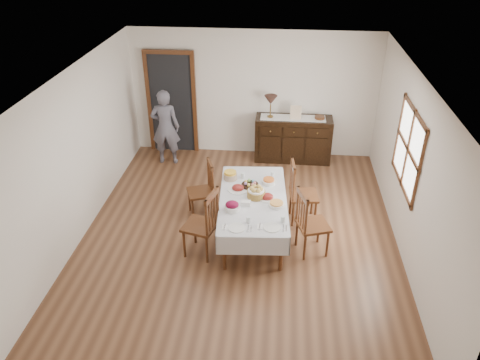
# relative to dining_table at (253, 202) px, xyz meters

# --- Properties ---
(ground) EXTENTS (6.00, 6.00, 0.00)m
(ground) POSITION_rel_dining_table_xyz_m (-0.21, -0.01, -0.61)
(ground) COLOR brown
(room_shell) EXTENTS (5.02, 6.02, 2.65)m
(room_shell) POSITION_rel_dining_table_xyz_m (-0.36, 0.41, 1.03)
(room_shell) COLOR silver
(room_shell) RESTS_ON ground
(dining_table) EXTENTS (1.17, 2.09, 0.70)m
(dining_table) POSITION_rel_dining_table_xyz_m (0.00, 0.00, 0.00)
(dining_table) COLOR silver
(dining_table) RESTS_ON ground
(chair_left_near) EXTENTS (0.56, 0.56, 1.10)m
(chair_left_near) POSITION_rel_dining_table_xyz_m (-0.69, -0.55, -0.05)
(chair_left_near) COLOR #4D2914
(chair_left_near) RESTS_ON ground
(chair_left_far) EXTENTS (0.53, 0.53, 0.99)m
(chair_left_far) POSITION_rel_dining_table_xyz_m (-0.87, 0.50, -0.11)
(chair_left_far) COLOR #4D2914
(chair_left_far) RESTS_ON ground
(chair_right_near) EXTENTS (0.56, 0.56, 1.07)m
(chair_right_near) POSITION_rel_dining_table_xyz_m (0.87, -0.35, -0.07)
(chair_right_near) COLOR #4D2914
(chair_right_near) RESTS_ON ground
(chair_right_far) EXTENTS (0.50, 0.50, 1.08)m
(chair_right_far) POSITION_rel_dining_table_xyz_m (0.75, 0.48, -0.06)
(chair_right_far) COLOR #4D2914
(chair_right_far) RESTS_ON ground
(sideboard) EXTENTS (1.55, 0.56, 0.93)m
(sideboard) POSITION_rel_dining_table_xyz_m (0.64, 2.71, -0.14)
(sideboard) COLOR black
(sideboard) RESTS_ON ground
(person) EXTENTS (0.54, 0.37, 1.66)m
(person) POSITION_rel_dining_table_xyz_m (-1.93, 2.35, 0.22)
(person) COLOR #595763
(person) RESTS_ON ground
(bread_basket) EXTENTS (0.28, 0.28, 0.19)m
(bread_basket) POSITION_rel_dining_table_xyz_m (0.05, 0.03, 0.17)
(bread_basket) COLOR olive
(bread_basket) RESTS_ON dining_table
(egg_basket) EXTENTS (0.28, 0.28, 0.10)m
(egg_basket) POSITION_rel_dining_table_xyz_m (-0.07, 0.33, 0.12)
(egg_basket) COLOR black
(egg_basket) RESTS_ON dining_table
(ham_platter_a) EXTENTS (0.33, 0.33, 0.11)m
(ham_platter_a) POSITION_rel_dining_table_xyz_m (-0.26, 0.21, 0.12)
(ham_platter_a) COLOR white
(ham_platter_a) RESTS_ON dining_table
(ham_platter_b) EXTENTS (0.27, 0.27, 0.11)m
(ham_platter_b) POSITION_rel_dining_table_xyz_m (0.22, -0.01, 0.12)
(ham_platter_b) COLOR white
(ham_platter_b) RESTS_ON dining_table
(beet_bowl) EXTENTS (0.23, 0.23, 0.15)m
(beet_bowl) POSITION_rel_dining_table_xyz_m (-0.29, -0.37, 0.15)
(beet_bowl) COLOR white
(beet_bowl) RESTS_ON dining_table
(carrot_bowl) EXTENTS (0.23, 0.23, 0.09)m
(carrot_bowl) POSITION_rel_dining_table_xyz_m (0.22, 0.46, 0.13)
(carrot_bowl) COLOR white
(carrot_bowl) RESTS_ON dining_table
(pineapple_bowl) EXTENTS (0.22, 0.22, 0.14)m
(pineapple_bowl) POSITION_rel_dining_table_xyz_m (-0.42, 0.54, 0.15)
(pineapple_bowl) COLOR tan
(pineapple_bowl) RESTS_ON dining_table
(casserole_dish) EXTENTS (0.24, 0.24, 0.07)m
(casserole_dish) POSITION_rel_dining_table_xyz_m (0.37, -0.20, 0.12)
(casserole_dish) COLOR white
(casserole_dish) RESTS_ON dining_table
(butter_dish) EXTENTS (0.15, 0.10, 0.07)m
(butter_dish) POSITION_rel_dining_table_xyz_m (-0.09, -0.22, 0.12)
(butter_dish) COLOR white
(butter_dish) RESTS_ON dining_table
(setting_left) EXTENTS (0.43, 0.31, 0.10)m
(setting_left) POSITION_rel_dining_table_xyz_m (-0.13, -0.77, 0.11)
(setting_left) COLOR white
(setting_left) RESTS_ON dining_table
(setting_right) EXTENTS (0.43, 0.31, 0.10)m
(setting_right) POSITION_rel_dining_table_xyz_m (0.36, -0.71, 0.11)
(setting_right) COLOR white
(setting_right) RESTS_ON dining_table
(glass_far_a) EXTENTS (0.07, 0.07, 0.10)m
(glass_far_a) POSITION_rel_dining_table_xyz_m (-0.21, 0.59, 0.14)
(glass_far_a) COLOR white
(glass_far_a) RESTS_ON dining_table
(glass_far_b) EXTENTS (0.07, 0.07, 0.11)m
(glass_far_b) POSITION_rel_dining_table_xyz_m (0.28, 0.66, 0.14)
(glass_far_b) COLOR white
(glass_far_b) RESTS_ON dining_table
(runner) EXTENTS (1.30, 0.35, 0.01)m
(runner) POSITION_rel_dining_table_xyz_m (0.61, 2.70, 0.32)
(runner) COLOR white
(runner) RESTS_ON sideboard
(table_lamp) EXTENTS (0.26, 0.26, 0.46)m
(table_lamp) POSITION_rel_dining_table_xyz_m (0.15, 2.70, 0.67)
(table_lamp) COLOR brown
(table_lamp) RESTS_ON sideboard
(picture_frame) EXTENTS (0.22, 0.08, 0.28)m
(picture_frame) POSITION_rel_dining_table_xyz_m (0.66, 2.65, 0.46)
(picture_frame) COLOR beige
(picture_frame) RESTS_ON sideboard
(deco_bowl) EXTENTS (0.20, 0.20, 0.06)m
(deco_bowl) POSITION_rel_dining_table_xyz_m (1.14, 2.70, 0.35)
(deco_bowl) COLOR #4D2914
(deco_bowl) RESTS_ON sideboard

